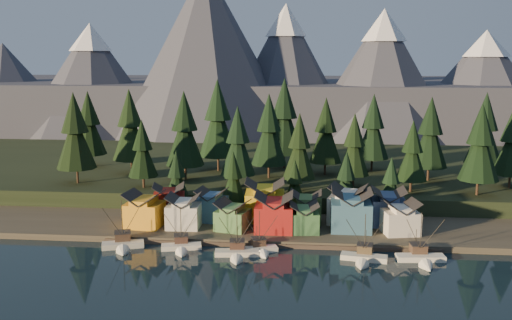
# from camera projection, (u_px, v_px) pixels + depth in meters

# --- Properties ---
(ground) EXTENTS (500.00, 500.00, 0.00)m
(ground) POSITION_uv_depth(u_px,v_px,m) (264.00, 271.00, 119.67)
(ground) COLOR black
(ground) RESTS_ON ground
(shore_strip) EXTENTS (400.00, 50.00, 1.50)m
(shore_strip) POSITION_uv_depth(u_px,v_px,m) (276.00, 215.00, 158.69)
(shore_strip) COLOR #3C362B
(shore_strip) RESTS_ON ground
(hillside) EXTENTS (420.00, 100.00, 6.00)m
(hillside) POSITION_uv_depth(u_px,v_px,m) (285.00, 172.00, 207.24)
(hillside) COLOR black
(hillside) RESTS_ON ground
(dock) EXTENTS (80.00, 4.00, 1.00)m
(dock) POSITION_uv_depth(u_px,v_px,m) (270.00, 243.00, 135.73)
(dock) COLOR #4E4238
(dock) RESTS_ON ground
(mountain_ridge) EXTENTS (560.00, 190.00, 90.00)m
(mountain_ridge) POSITION_uv_depth(u_px,v_px,m) (288.00, 89.00, 324.49)
(mountain_ridge) COLOR #444758
(mountain_ridge) RESTS_ON ground
(boat_0) EXTENTS (10.49, 11.12, 12.56)m
(boat_0) POSITION_uv_depth(u_px,v_px,m) (123.00, 239.00, 132.97)
(boat_0) COLOR beige
(boat_0) RESTS_ON ground
(boat_1) EXTENTS (9.94, 10.43, 11.08)m
(boat_1) POSITION_uv_depth(u_px,v_px,m) (181.00, 242.00, 131.99)
(boat_1) COLOR silver
(boat_1) RESTS_ON ground
(boat_2) EXTENTS (10.50, 11.24, 11.36)m
(boat_2) POSITION_uv_depth(u_px,v_px,m) (237.00, 248.00, 127.64)
(boat_2) COLOR beige
(boat_2) RESTS_ON ground
(boat_3) EXTENTS (8.73, 9.28, 10.64)m
(boat_3) POSITION_uv_depth(u_px,v_px,m) (261.00, 244.00, 130.32)
(boat_3) COLOR white
(boat_3) RESTS_ON ground
(boat_5) EXTENTS (10.76, 11.41, 11.52)m
(boat_5) POSITION_uv_depth(u_px,v_px,m) (364.00, 252.00, 124.69)
(boat_5) COLOR beige
(boat_5) RESTS_ON ground
(boat_6) EXTENTS (11.08, 11.90, 11.97)m
(boat_6) POSITION_uv_depth(u_px,v_px,m) (422.00, 253.00, 124.30)
(boat_6) COLOR white
(boat_6) RESTS_ON ground
(house_front_0) EXTENTS (9.80, 9.36, 8.97)m
(house_front_0) POSITION_uv_depth(u_px,v_px,m) (144.00, 208.00, 145.22)
(house_front_0) COLOR orange
(house_front_0) RESTS_ON shore_strip
(house_front_1) EXTENTS (8.38, 8.06, 8.49)m
(house_front_1) POSITION_uv_depth(u_px,v_px,m) (184.00, 210.00, 144.36)
(house_front_1) COLOR beige
(house_front_1) RESTS_ON shore_strip
(house_front_2) EXTENTS (9.25, 9.30, 7.40)m
(house_front_2) POSITION_uv_depth(u_px,v_px,m) (233.00, 215.00, 142.60)
(house_front_2) COLOR #487740
(house_front_2) RESTS_ON shore_strip
(house_front_3) EXTENTS (9.51, 9.08, 9.55)m
(house_front_3) POSITION_uv_depth(u_px,v_px,m) (274.00, 211.00, 141.46)
(house_front_3) COLOR #A21B19
(house_front_3) RESTS_ON shore_strip
(house_front_4) EXTENTS (7.97, 8.48, 7.38)m
(house_front_4) POSITION_uv_depth(u_px,v_px,m) (304.00, 216.00, 140.97)
(house_front_4) COLOR #3E7340
(house_front_4) RESTS_ON shore_strip
(house_front_5) EXTENTS (9.99, 9.10, 10.38)m
(house_front_5) POSITION_uv_depth(u_px,v_px,m) (351.00, 209.00, 141.81)
(house_front_5) COLOR #335F7A
(house_front_5) RESTS_ON shore_strip
(house_front_6) EXTENTS (9.55, 9.19, 8.22)m
(house_front_6) POSITION_uv_depth(u_px,v_px,m) (401.00, 216.00, 139.45)
(house_front_6) COLOR silver
(house_front_6) RESTS_ON shore_strip
(house_back_0) EXTENTS (9.69, 9.43, 9.03)m
(house_back_0) POSITION_uv_depth(u_px,v_px,m) (169.00, 200.00, 153.26)
(house_back_0) COLOR maroon
(house_back_0) RESTS_ON shore_strip
(house_back_1) EXTENTS (8.55, 8.63, 8.47)m
(house_back_1) POSITION_uv_depth(u_px,v_px,m) (212.00, 204.00, 150.57)
(house_back_1) COLOR #3B618C
(house_back_1) RESTS_ON shore_strip
(house_back_2) EXTENTS (10.68, 9.89, 10.82)m
(house_back_2) POSITION_uv_depth(u_px,v_px,m) (265.00, 199.00, 150.44)
(house_back_2) COLOR gold
(house_back_2) RESTS_ON shore_strip
(house_back_3) EXTENTS (8.35, 7.46, 8.35)m
(house_back_3) POSITION_uv_depth(u_px,v_px,m) (306.00, 206.00, 148.74)
(house_back_3) COLOR #426C3A
(house_back_3) RESTS_ON shore_strip
(house_back_4) EXTENTS (11.19, 10.92, 10.08)m
(house_back_4) POSITION_uv_depth(u_px,v_px,m) (348.00, 203.00, 147.93)
(house_back_4) COLOR white
(house_back_4) RESTS_ON shore_strip
(house_back_5) EXTENTS (8.66, 8.76, 9.57)m
(house_back_5) POSITION_uv_depth(u_px,v_px,m) (388.00, 206.00, 146.59)
(house_back_5) COLOR navy
(house_back_5) RESTS_ON shore_strip
(tree_hill_0) EXTENTS (12.00, 12.00, 27.95)m
(tree_hill_0) POSITION_uv_depth(u_px,v_px,m) (75.00, 134.00, 172.67)
(tree_hill_0) COLOR #332319
(tree_hill_0) RESTS_ON hillside
(tree_hill_1) EXTENTS (12.07, 12.07, 28.12)m
(tree_hill_1) POSITION_uv_depth(u_px,v_px,m) (130.00, 127.00, 187.17)
(tree_hill_1) COLOR #332319
(tree_hill_1) RESTS_ON hillside
(tree_hill_2) EXTENTS (8.73, 8.73, 20.34)m
(tree_hill_2) POSITION_uv_depth(u_px,v_px,m) (143.00, 151.00, 167.40)
(tree_hill_2) COLOR #332319
(tree_hill_2) RESTS_ON hillside
(tree_hill_3) EXTENTS (12.04, 12.04, 28.04)m
(tree_hill_3) POSITION_uv_depth(u_px,v_px,m) (185.00, 131.00, 177.44)
(tree_hill_3) COLOR #332319
(tree_hill_3) RESTS_ON hillside
(tree_hill_4) EXTENTS (13.33, 13.33, 31.06)m
(tree_hill_4) POSITION_uv_depth(u_px,v_px,m) (218.00, 121.00, 191.06)
(tree_hill_4) COLOR #332319
(tree_hill_4) RESTS_ON hillside
(tree_hill_5) EXTENTS (10.46, 10.46, 24.37)m
(tree_hill_5) POSITION_uv_depth(u_px,v_px,m) (238.00, 144.00, 166.29)
(tree_hill_5) COLOR #332319
(tree_hill_5) RESTS_ON hillside
(tree_hill_6) EXTENTS (11.62, 11.62, 27.06)m
(tree_hill_6) POSITION_uv_depth(u_px,v_px,m) (269.00, 132.00, 179.94)
(tree_hill_6) COLOR #332319
(tree_hill_6) RESTS_ON hillside
(tree_hill_7) EXTENTS (9.76, 9.76, 22.74)m
(tree_hill_7) POSITION_uv_depth(u_px,v_px,m) (299.00, 149.00, 162.77)
(tree_hill_7) COLOR #332319
(tree_hill_7) RESTS_ON hillside
(tree_hill_8) EXTENTS (10.91, 10.91, 25.42)m
(tree_hill_8) POSITION_uv_depth(u_px,v_px,m) (326.00, 133.00, 185.24)
(tree_hill_8) COLOR #332319
(tree_hill_8) RESTS_ON hillside
(tree_hill_9) EXTENTS (9.49, 9.49, 22.10)m
(tree_hill_9) POSITION_uv_depth(u_px,v_px,m) (354.00, 147.00, 168.16)
(tree_hill_9) COLOR #332319
(tree_hill_9) RESTS_ON hillside
(tree_hill_10) EXTENTS (11.24, 11.24, 26.19)m
(tree_hill_10) POSITION_uv_depth(u_px,v_px,m) (373.00, 129.00, 191.47)
(tree_hill_10) COLOR #332319
(tree_hill_10) RESTS_ON hillside
(tree_hill_11) EXTENTS (8.89, 8.89, 20.72)m
(tree_hill_11) POSITION_uv_depth(u_px,v_px,m) (412.00, 153.00, 161.87)
(tree_hill_11) COLOR #332319
(tree_hill_11) RESTS_ON hillside
(tree_hill_12) EXTENTS (11.29, 11.29, 26.29)m
(tree_hill_12) POSITION_uv_depth(u_px,v_px,m) (430.00, 135.00, 176.22)
(tree_hill_12) COLOR #332319
(tree_hill_12) RESTS_ON hillside
(tree_hill_13) EXTENTS (11.10, 11.10, 25.85)m
(tree_hill_13) POSITION_uv_depth(u_px,v_px,m) (480.00, 145.00, 157.69)
(tree_hill_13) COLOR #332319
(tree_hill_13) RESTS_ON hillside
(tree_hill_14) EXTENTS (11.76, 11.76, 27.40)m
(tree_hill_14) POSITION_uv_depth(u_px,v_px,m) (485.00, 131.00, 180.27)
(tree_hill_14) COLOR #332319
(tree_hill_14) RESTS_ON hillside
(tree_hill_15) EXTENTS (13.41, 13.41, 31.25)m
(tree_hill_15) POSITION_uv_depth(u_px,v_px,m) (284.00, 119.00, 195.79)
(tree_hill_15) COLOR #332319
(tree_hill_15) RESTS_ON hillside
(tree_hill_16) EXTENTS (11.46, 11.46, 26.70)m
(tree_hill_16) POSITION_uv_depth(u_px,v_px,m) (89.00, 125.00, 198.82)
(tree_hill_16) COLOR #332319
(tree_hill_16) RESTS_ON hillside
(tree_shore_0) EXTENTS (7.41, 7.41, 17.27)m
(tree_shore_0) POSITION_uv_depth(u_px,v_px,m) (177.00, 178.00, 159.54)
(tree_shore_0) COLOR #332319
(tree_shore_0) RESTS_ON shore_strip
(tree_shore_1) EXTENTS (7.43, 7.43, 17.31)m
(tree_shore_1) POSITION_uv_depth(u_px,v_px,m) (233.00, 179.00, 158.00)
(tree_shore_1) COLOR #332319
(tree_shore_1) RESTS_ON shore_strip
(tree_shore_2) EXTENTS (6.61, 6.61, 15.40)m
(tree_shore_2) POSITION_uv_depth(u_px,v_px,m) (295.00, 184.00, 156.57)
(tree_shore_2) COLOR #332319
(tree_shore_2) RESTS_ON shore_strip
(tree_shore_3) EXTENTS (7.63, 7.63, 17.78)m
(tree_shore_3) POSITION_uv_depth(u_px,v_px,m) (346.00, 180.00, 155.00)
(tree_shore_3) COLOR #332319
(tree_shore_3) RESTS_ON shore_strip
(tree_shore_4) EXTENTS (7.03, 7.03, 16.37)m
(tree_shore_4) POSITION_uv_depth(u_px,v_px,m) (391.00, 184.00, 153.99)
(tree_shore_4) COLOR #332319
(tree_shore_4) RESTS_ON shore_strip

